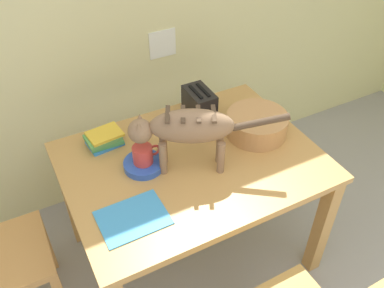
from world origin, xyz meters
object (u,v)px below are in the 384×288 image
object	(u,v)px
dining_table	(192,173)
book_stack	(104,139)
saucer_bowl	(144,164)
cat	(186,129)
coffee_mug	(143,154)
wicker_basket	(257,124)
magazine	(133,218)
toaster	(199,104)

from	to	relation	value
dining_table	book_stack	world-z (taller)	book_stack
saucer_bowl	book_stack	xyz separation A→B (m)	(-0.11, 0.25, 0.02)
cat	saucer_bowl	xyz separation A→B (m)	(-0.18, 0.09, -0.21)
coffee_mug	wicker_basket	xyz separation A→B (m)	(0.62, -0.03, -0.02)
dining_table	magazine	bearing A→B (deg)	-151.72
magazine	toaster	size ratio (longest dim) A/B	1.44
cat	coffee_mug	world-z (taller)	cat
cat	toaster	size ratio (longest dim) A/B	3.31
saucer_bowl	toaster	size ratio (longest dim) A/B	0.96
dining_table	toaster	xyz separation A→B (m)	(0.20, 0.29, 0.17)
book_stack	wicker_basket	xyz separation A→B (m)	(0.74, -0.28, 0.02)
wicker_basket	cat	bearing A→B (deg)	-172.22
dining_table	coffee_mug	size ratio (longest dim) A/B	8.95
magazine	saucer_bowl	bearing A→B (deg)	58.40
wicker_basket	dining_table	bearing A→B (deg)	-175.80
book_stack	cat	bearing A→B (deg)	-49.09
cat	saucer_bowl	bearing A→B (deg)	90.00
wicker_basket	coffee_mug	bearing A→B (deg)	177.21
dining_table	cat	bearing A→B (deg)	-145.81
toaster	saucer_bowl	bearing A→B (deg)	-151.47
cat	magazine	world-z (taller)	cat
cat	toaster	xyz separation A→B (m)	(0.24, 0.32, -0.15)
magazine	wicker_basket	xyz separation A→B (m)	(0.79, 0.24, 0.06)
cat	book_stack	size ratio (longest dim) A/B	3.47
toaster	magazine	bearing A→B (deg)	-139.53
coffee_mug	wicker_basket	world-z (taller)	coffee_mug
cat	coffee_mug	xyz separation A→B (m)	(-0.18, 0.09, -0.15)
toaster	dining_table	bearing A→B (deg)	-124.03
saucer_bowl	wicker_basket	xyz separation A→B (m)	(0.63, -0.03, 0.04)
coffee_mug	toaster	world-z (taller)	toaster
dining_table	cat	world-z (taller)	cat
cat	saucer_bowl	size ratio (longest dim) A/B	3.44
coffee_mug	wicker_basket	size ratio (longest dim) A/B	0.43
wicker_basket	toaster	distance (m)	0.33
magazine	wicker_basket	size ratio (longest dim) A/B	0.90
coffee_mug	toaster	xyz separation A→B (m)	(0.42, 0.23, 0.01)
book_stack	toaster	size ratio (longest dim) A/B	0.95
coffee_mug	magazine	bearing A→B (deg)	-121.43
book_stack	wicker_basket	bearing A→B (deg)	-20.81
cat	book_stack	bearing A→B (deg)	67.15
magazine	book_stack	size ratio (longest dim) A/B	1.51
dining_table	saucer_bowl	distance (m)	0.26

